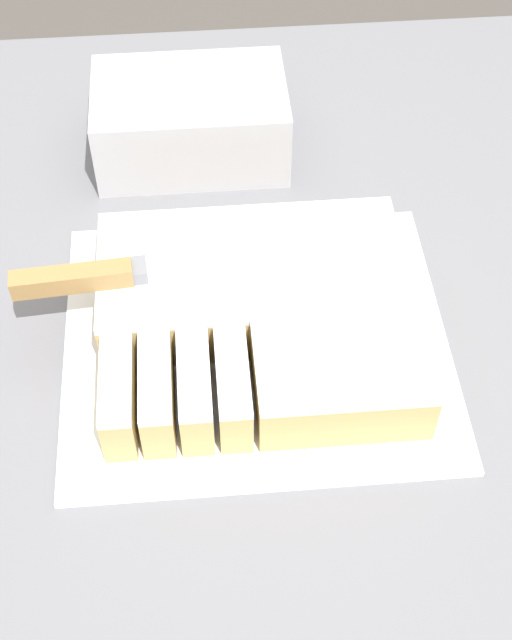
{
  "coord_description": "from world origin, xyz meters",
  "views": [
    {
      "loc": [
        -0.03,
        -0.6,
        1.69
      ],
      "look_at": [
        0.01,
        -0.03,
        0.99
      ],
      "focal_mm": 50.0,
      "sensor_mm": 36.0,
      "label": 1
    }
  ],
  "objects_px": {
    "cake_board": "(256,341)",
    "knife": "(110,273)",
    "cake": "(259,317)",
    "storage_box": "(191,121)"
  },
  "relations": [
    {
      "from": "cake_board",
      "to": "knife",
      "type": "xyz_separation_m",
      "value": [
        -0.14,
        0.04,
        0.08
      ]
    },
    {
      "from": "cake_board",
      "to": "knife",
      "type": "bearing_deg",
      "value": 164.63
    },
    {
      "from": "cake",
      "to": "cake_board",
      "type": "bearing_deg",
      "value": -139.27
    },
    {
      "from": "cake_board",
      "to": "storage_box",
      "type": "height_order",
      "value": "storage_box"
    },
    {
      "from": "cake",
      "to": "knife",
      "type": "height_order",
      "value": "knife"
    },
    {
      "from": "cake_board",
      "to": "cake",
      "type": "relative_size",
      "value": 1.25
    },
    {
      "from": "storage_box",
      "to": "cake",
      "type": "bearing_deg",
      "value": -79.44
    },
    {
      "from": "knife",
      "to": "storage_box",
      "type": "xyz_separation_m",
      "value": [
        0.09,
        0.27,
        -0.03
      ]
    },
    {
      "from": "cake",
      "to": "storage_box",
      "type": "height_order",
      "value": "storage_box"
    },
    {
      "from": "cake",
      "to": "storage_box",
      "type": "distance_m",
      "value": 0.31
    }
  ]
}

